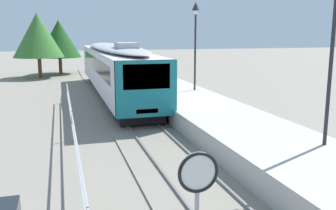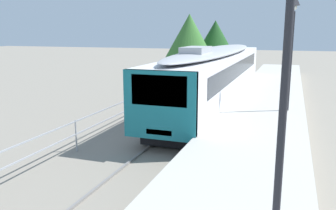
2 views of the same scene
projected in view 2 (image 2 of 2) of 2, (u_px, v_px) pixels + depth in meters
ground_plane at (97, 144)px, 14.69m from camera, size 160.00×160.00×0.00m
track_rails at (164, 151)px, 13.71m from camera, size 3.20×60.00×0.14m
commuter_train at (216, 72)px, 22.07m from camera, size 2.82×20.44×3.74m
station_platform at (250, 150)px, 12.57m from camera, size 3.90×60.00×0.90m
platform_lamp_mid_platform at (288, 30)px, 4.95m from camera, size 0.34×0.34×5.35m
platform_lamp_far_end at (293, 31)px, 16.16m from camera, size 0.34×0.34×5.35m
tree_behind_carpark at (215, 39)px, 38.14m from camera, size 4.59×4.59×5.77m
tree_behind_station_far at (189, 36)px, 35.76m from camera, size 4.88×4.88×6.35m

